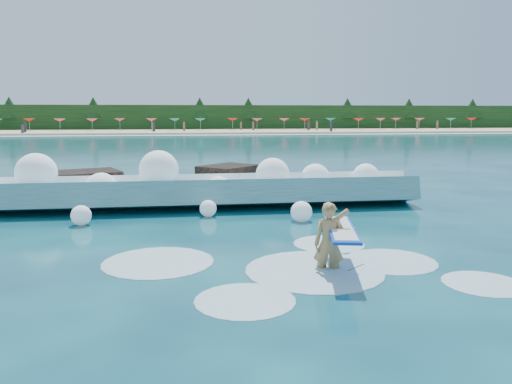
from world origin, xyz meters
TOP-DOWN VIEW (x-y plane):
  - ground at (0.00, 0.00)m, footprint 200.00×200.00m
  - beach at (0.00, 78.00)m, footprint 140.00×20.00m
  - wet_band at (0.00, 67.00)m, footprint 140.00×5.00m
  - treeline at (0.00, 88.00)m, footprint 140.00×4.00m
  - breaking_wave at (-0.56, 6.50)m, footprint 17.20×2.71m
  - rock_cluster at (-1.79, 8.04)m, footprint 8.68×3.52m
  - surfer_with_board at (2.64, -1.71)m, footprint 1.20×3.00m
  - wave_spray at (-1.20, 6.40)m, footprint 15.02×4.38m
  - surf_foam at (1.84, -1.34)m, footprint 8.79×5.61m
  - beach_umbrellas at (0.35, 80.18)m, footprint 112.40×6.07m
  - beachgoers at (5.82, 74.99)m, footprint 98.20×13.02m

SIDE VIEW (x-z plane):
  - ground at x=0.00m, z-range 0.00..0.00m
  - surf_foam at x=1.84m, z-range -0.08..0.08m
  - wet_band at x=0.00m, z-range 0.00..0.08m
  - beach at x=0.00m, z-range 0.00..0.40m
  - rock_cluster at x=-1.79m, z-range -0.28..1.25m
  - breaking_wave at x=-0.56m, z-range -0.22..1.26m
  - surfer_with_board at x=2.64m, z-range -0.24..1.60m
  - wave_spray at x=-1.20m, z-range -0.01..2.12m
  - beachgoers at x=5.82m, z-range 0.16..2.08m
  - beach_umbrellas at x=0.35m, z-range 2.00..2.50m
  - treeline at x=0.00m, z-range 0.00..5.00m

